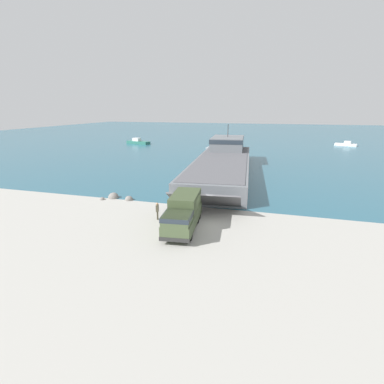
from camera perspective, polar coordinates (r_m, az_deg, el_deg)
ground_plane at (r=28.08m, az=0.94°, el=-5.85°), size 240.00×240.00×0.00m
water_surface at (r=120.44m, az=13.05°, el=10.45°), size 240.00×180.00×0.01m
landing_craft at (r=50.36m, az=5.94°, el=5.88°), size 11.60×37.67×7.29m
military_truck at (r=26.26m, az=-1.70°, el=-3.93°), size 3.18×7.31×2.92m
soldier_on_ramp at (r=28.75m, az=-6.62°, el=-3.39°), size 0.35×0.49×1.67m
moored_boat_a at (r=95.11m, az=27.28°, el=8.08°), size 5.91×3.51×1.40m
moored_boat_b at (r=79.01m, az=4.20°, el=8.57°), size 2.64×7.33×1.50m
moored_boat_c at (r=91.39m, az=-10.25°, el=9.38°), size 7.63×3.96×1.70m
shoreline_rock_a at (r=35.56m, az=-11.91°, el=-1.49°), size 0.97×0.97×0.97m
shoreline_rock_b at (r=36.84m, az=-14.71°, el=-1.07°), size 1.27×1.27×1.27m
shoreline_rock_c at (r=36.49m, az=-16.73°, el=-1.39°), size 0.59×0.59×0.59m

